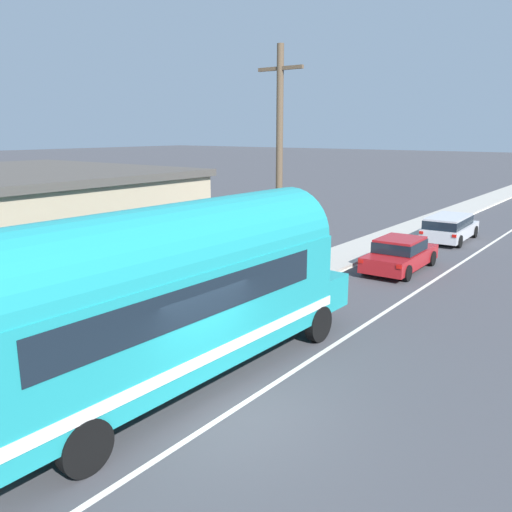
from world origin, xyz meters
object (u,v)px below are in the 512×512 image
(car_lead, at_px, (400,253))
(car_second, at_px, (449,226))
(utility_pole, at_px, (279,166))
(painted_bus, at_px, (158,292))

(car_lead, relative_size, car_second, 0.95)
(utility_pole, distance_m, car_second, 12.92)
(car_lead, bearing_deg, car_second, 92.06)
(utility_pole, xyz_separation_m, painted_bus, (2.62, -8.35, -2.12))
(painted_bus, bearing_deg, car_lead, 89.71)
(painted_bus, distance_m, car_second, 20.56)
(car_second, bearing_deg, utility_pole, -101.31)
(painted_bus, bearing_deg, utility_pole, 107.45)
(painted_bus, xyz_separation_m, car_second, (-0.19, 20.51, -1.51))
(utility_pole, height_order, car_lead, utility_pole)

